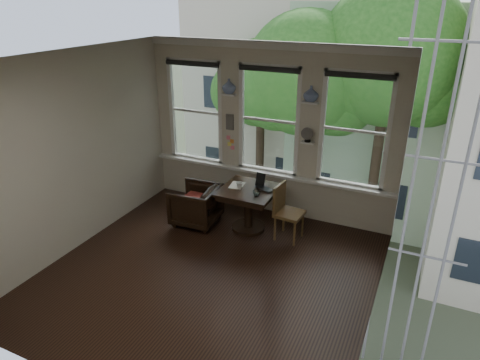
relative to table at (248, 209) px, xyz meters
The scene contains 25 objects.
ground 1.44m from the table, 89.63° to the right, with size 4.50×4.50×0.00m, color black.
ceiling 2.97m from the table, 89.63° to the right, with size 4.50×4.50×0.00m, color silver.
wall_back 1.41m from the table, 89.40° to the left, with size 4.50×4.50×0.00m, color beige.
wall_front 3.81m from the table, 89.86° to the right, with size 4.50×4.50×0.00m, color beige.
wall_left 2.87m from the table, 148.15° to the right, with size 4.50×4.50×0.00m, color beige.
wall_right 2.88m from the table, 31.64° to the right, with size 4.50×4.50×0.00m, color beige.
window_left 2.14m from the table, 149.23° to the left, with size 1.10×0.12×1.90m, color white, non-canonical shape.
window_center 1.58m from the table, 89.40° to the left, with size 1.10×0.12×1.90m, color white, non-canonical shape.
window_right 2.15m from the table, 30.46° to the left, with size 1.10×0.12×1.90m, color white, non-canonical shape.
shelf_left 2.02m from the table, 133.37° to the left, with size 0.26×0.16×0.03m, color white.
shelf_right 2.02m from the table, 45.92° to the left, with size 0.26×0.16×0.03m, color white.
intercom 1.62m from the table, 132.26° to the left, with size 0.14×0.06×0.28m, color #59544F.
sticky_notes 1.38m from the table, 132.08° to the left, with size 0.16×0.01×0.24m, color pink, non-canonical shape.
desk_fan 1.55m from the table, 45.15° to the left, with size 0.20×0.20×0.24m, color #59544F, non-canonical shape.
vase_left 2.14m from the table, 133.37° to the left, with size 0.24×0.24×0.25m, color silver.
vase_right 2.14m from the table, 45.92° to the left, with size 0.24×0.24×0.25m, color silver.
table is the anchor object (origin of this frame).
armchair_left 0.94m from the table, 168.85° to the right, with size 0.74×0.76×0.69m, color black.
cushion_red 0.94m from the table, 168.85° to the right, with size 0.45×0.45×0.06m, color maroon.
side_chair_right 0.73m from the table, ahead, with size 0.42×0.42×0.92m, color #49351A, non-canonical shape.
laptop 0.45m from the table, 10.45° to the left, with size 0.34×0.22×0.03m, color black.
mug 0.45m from the table, 167.53° to the right, with size 0.11×0.11×0.10m, color white.
drinking_glass 0.51m from the table, 41.10° to the right, with size 0.12×0.12×0.09m, color white.
tablet 0.54m from the table, 58.57° to the left, with size 0.16×0.02×0.22m, color black.
papers 0.45m from the table, 167.53° to the left, with size 0.22×0.30×0.00m, color silver.
Camera 1 is at (2.54, -4.45, 3.68)m, focal length 32.00 mm.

